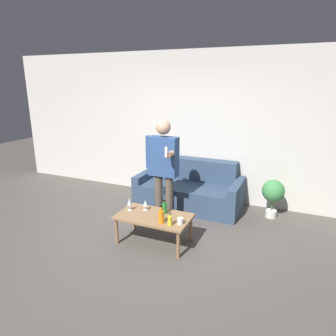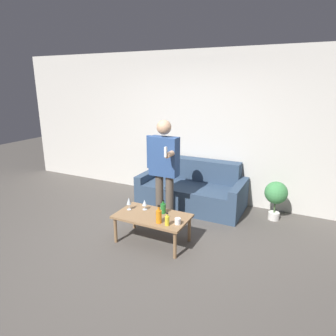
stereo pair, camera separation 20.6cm
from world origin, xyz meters
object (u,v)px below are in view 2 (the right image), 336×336
couch (192,190)px  bottle_orange (159,216)px  coffee_table (152,218)px  person_standing_front (164,165)px

couch → bottle_orange: size_ratio=7.67×
couch → coffee_table: size_ratio=1.82×
coffee_table → person_standing_front: person_standing_front is taller
coffee_table → bottle_orange: 0.28m
person_standing_front → couch: bearing=80.4°
coffee_table → person_standing_front: bearing=101.8°
bottle_orange → person_standing_front: size_ratio=0.15×
couch → person_standing_front: (-0.14, -0.84, 0.66)m
coffee_table → person_standing_front: 0.85m
couch → coffee_table: bearing=-90.6°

